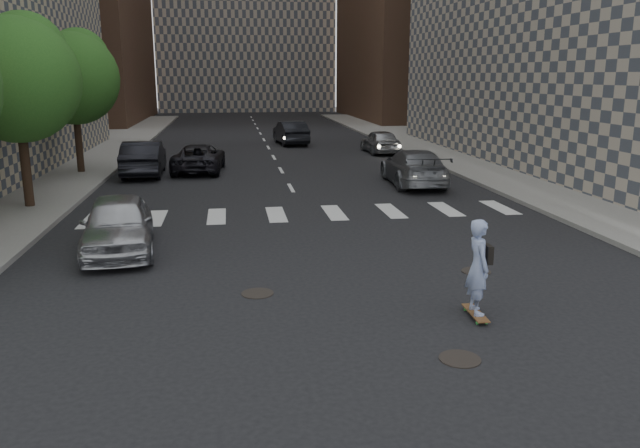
# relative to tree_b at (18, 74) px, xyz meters

# --- Properties ---
(ground) EXTENTS (160.00, 160.00, 0.00)m
(ground) POSITION_rel_tree_b_xyz_m (9.45, -11.14, -4.65)
(ground) COLOR black
(ground) RESTS_ON ground
(sidewalk_right) EXTENTS (13.00, 80.00, 0.15)m
(sidewalk_right) POSITION_rel_tree_b_xyz_m (23.95, 8.86, -4.57)
(sidewalk_right) COLOR gray
(sidewalk_right) RESTS_ON ground
(tree_b) EXTENTS (4.20, 4.20, 6.60)m
(tree_b) POSITION_rel_tree_b_xyz_m (0.00, 0.00, 0.00)
(tree_b) COLOR #382619
(tree_b) RESTS_ON sidewalk_left
(tree_c) EXTENTS (4.20, 4.20, 6.60)m
(tree_c) POSITION_rel_tree_b_xyz_m (0.00, 8.00, 0.00)
(tree_c) COLOR #382619
(tree_c) RESTS_ON sidewalk_left
(manhole_a) EXTENTS (0.70, 0.70, 0.02)m
(manhole_a) POSITION_rel_tree_b_xyz_m (10.65, -13.64, -4.64)
(manhole_a) COLOR black
(manhole_a) RESTS_ON ground
(manhole_b) EXTENTS (0.70, 0.70, 0.02)m
(manhole_b) POSITION_rel_tree_b_xyz_m (7.45, -9.94, -4.64)
(manhole_b) COLOR black
(manhole_b) RESTS_ON ground
(manhole_c) EXTENTS (0.70, 0.70, 0.02)m
(manhole_c) POSITION_rel_tree_b_xyz_m (12.75, -9.14, -4.64)
(manhole_c) COLOR black
(manhole_c) RESTS_ON ground
(skateboarder) EXTENTS (0.50, 1.00, 1.98)m
(skateboarder) POSITION_rel_tree_b_xyz_m (11.62, -11.91, -3.61)
(skateboarder) COLOR brown
(skateboarder) RESTS_ON ground
(silver_sedan) EXTENTS (2.28, 4.63, 1.52)m
(silver_sedan) POSITION_rel_tree_b_xyz_m (3.95, -6.10, -3.89)
(silver_sedan) COLOR #ADAEB4
(silver_sedan) RESTS_ON ground
(traffic_car_a) EXTENTS (1.85, 4.97, 1.62)m
(traffic_car_a) POSITION_rel_tree_b_xyz_m (2.95, 7.24, -3.84)
(traffic_car_a) COLOR black
(traffic_car_a) RESTS_ON ground
(traffic_car_b) EXTENTS (2.43, 5.38, 1.53)m
(traffic_car_b) POSITION_rel_tree_b_xyz_m (14.74, 2.86, -3.88)
(traffic_car_b) COLOR slate
(traffic_car_b) RESTS_ON ground
(traffic_car_c) EXTENTS (2.59, 5.02, 1.35)m
(traffic_car_c) POSITION_rel_tree_b_xyz_m (5.47, 7.97, -3.97)
(traffic_car_c) COLOR black
(traffic_car_c) RESTS_ON ground
(traffic_car_d) EXTENTS (1.80, 4.23, 1.42)m
(traffic_car_d) POSITION_rel_tree_b_xyz_m (15.95, 13.93, -3.93)
(traffic_car_d) COLOR #9FA1A6
(traffic_car_d) RESTS_ON ground
(traffic_car_e) EXTENTS (2.16, 4.92, 1.57)m
(traffic_car_e) POSITION_rel_tree_b_xyz_m (11.10, 19.59, -3.86)
(traffic_car_e) COLOR black
(traffic_car_e) RESTS_ON ground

